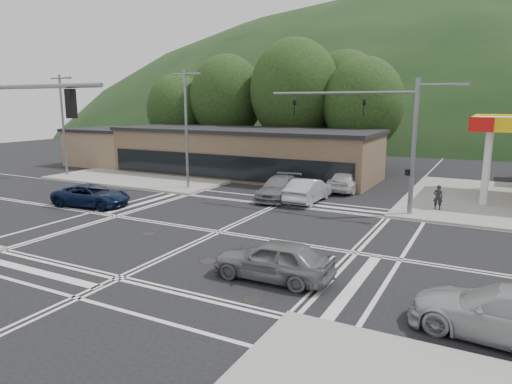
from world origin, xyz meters
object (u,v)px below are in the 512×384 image
at_px(car_grey_center, 274,260).
at_px(car_queue_b, 349,180).
at_px(car_queue_a, 308,190).
at_px(pedestrian, 438,197).
at_px(car_blue_west, 92,195).
at_px(car_northbound, 279,188).
at_px(car_silver_east, 507,314).

height_order(car_grey_center, car_queue_b, car_queue_b).
xyz_separation_m(car_queue_a, pedestrian, (8.09, 1.06, 0.11)).
height_order(car_blue_west, car_northbound, car_northbound).
relative_size(car_silver_east, car_queue_b, 1.09).
distance_m(car_blue_west, car_silver_east, 24.59).
height_order(car_silver_east, car_queue_b, car_queue_b).
xyz_separation_m(car_queue_b, pedestrian, (6.75, -3.94, 0.07)).
bearing_deg(car_silver_east, car_queue_b, -145.42).
distance_m(car_silver_east, car_queue_b, 22.05).
bearing_deg(pedestrian, car_queue_a, -0.54).
bearing_deg(pedestrian, car_silver_east, 94.84).
bearing_deg(car_northbound, car_blue_west, -149.22).
xyz_separation_m(car_silver_east, car_northbound, (-13.79, 14.50, -0.00)).
bearing_deg(car_queue_a, car_silver_east, 129.27).
height_order(car_silver_east, pedestrian, pedestrian).
bearing_deg(car_silver_east, car_blue_west, -99.32).
xyz_separation_m(car_grey_center, car_silver_east, (7.79, -1.00, -0.01)).
distance_m(car_silver_east, pedestrian, 15.96).
height_order(car_grey_center, pedestrian, pedestrian).
relative_size(car_blue_west, car_grey_center, 1.09).
xyz_separation_m(car_blue_west, pedestrian, (20.08, 8.76, 0.21)).
xyz_separation_m(car_grey_center, car_queue_a, (-3.85, 13.50, 0.02)).
distance_m(car_blue_west, car_queue_a, 14.25).
bearing_deg(car_queue_a, car_northbound, 0.51).
relative_size(car_blue_west, car_silver_east, 0.94).
relative_size(car_blue_west, car_queue_a, 1.03).
relative_size(car_blue_west, car_queue_b, 1.02).
bearing_deg(car_queue_b, pedestrian, 154.48).
relative_size(car_grey_center, car_silver_east, 0.86).
bearing_deg(car_queue_a, car_blue_west, 33.21).
xyz_separation_m(car_grey_center, car_northbound, (-6.00, 13.50, -0.01)).
bearing_deg(pedestrian, car_queue_b, -38.30).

